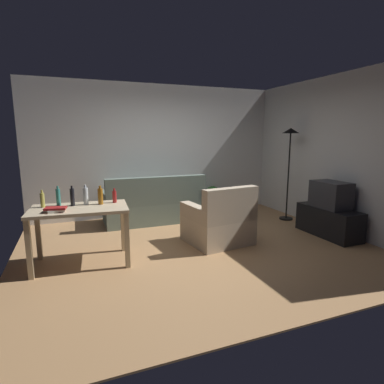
{
  "coord_description": "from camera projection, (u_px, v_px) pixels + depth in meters",
  "views": [
    {
      "loc": [
        -1.72,
        -4.17,
        1.67
      ],
      "look_at": [
        0.1,
        0.5,
        0.75
      ],
      "focal_mm": 28.91,
      "sensor_mm": 36.0,
      "label": 1
    }
  ],
  "objects": [
    {
      "name": "ground_plane",
      "position": [
        198.0,
        247.0,
        4.73
      ],
      "size": [
        5.2,
        4.4,
        0.02
      ],
      "primitive_type": "cube",
      "color": "tan"
    },
    {
      "name": "wall_rear",
      "position": [
        158.0,
        151.0,
        6.5
      ],
      "size": [
        5.2,
        0.1,
        2.7
      ],
      "primitive_type": "cube",
      "color": "white",
      "rests_on": "ground_plane"
    },
    {
      "name": "wall_right",
      "position": [
        335.0,
        154.0,
        5.42
      ],
      "size": [
        0.1,
        4.4,
        2.7
      ],
      "primitive_type": "cube",
      "color": "silver",
      "rests_on": "ground_plane"
    },
    {
      "name": "couch",
      "position": [
        154.0,
        206.0,
        6.03
      ],
      "size": [
        1.88,
        0.84,
        0.92
      ],
      "rotation": [
        0.0,
        0.0,
        3.14
      ],
      "color": "slate",
      "rests_on": "ground_plane"
    },
    {
      "name": "tv_stand",
      "position": [
        328.0,
        222.0,
        5.2
      ],
      "size": [
        0.44,
        1.1,
        0.48
      ],
      "rotation": [
        0.0,
        0.0,
        1.57
      ],
      "color": "black",
      "rests_on": "ground_plane"
    },
    {
      "name": "tv",
      "position": [
        331.0,
        195.0,
        5.12
      ],
      "size": [
        0.41,
        0.6,
        0.44
      ],
      "rotation": [
        0.0,
        0.0,
        1.57
      ],
      "color": "#2D2D33",
      "rests_on": "tv_stand"
    },
    {
      "name": "torchiere_lamp",
      "position": [
        290.0,
        149.0,
        6.0
      ],
      "size": [
        0.32,
        0.32,
        1.81
      ],
      "color": "black",
      "rests_on": "ground_plane"
    },
    {
      "name": "desk",
      "position": [
        80.0,
        216.0,
        3.98
      ],
      "size": [
        1.25,
        0.79,
        0.76
      ],
      "rotation": [
        0.0,
        0.0,
        -0.07
      ],
      "color": "#C6B28E",
      "rests_on": "ground_plane"
    },
    {
      "name": "potted_plant",
      "position": [
        213.0,
        197.0,
        6.82
      ],
      "size": [
        0.36,
        0.36,
        0.57
      ],
      "color": "brown",
      "rests_on": "ground_plane"
    },
    {
      "name": "armchair",
      "position": [
        220.0,
        223.0,
        4.82
      ],
      "size": [
        1.0,
        0.95,
        0.92
      ],
      "rotation": [
        0.0,
        0.0,
        3.28
      ],
      "color": "beige",
      "rests_on": "ground_plane"
    },
    {
      "name": "bottle_squat",
      "position": [
        42.0,
        200.0,
        3.94
      ],
      "size": [
        0.05,
        0.05,
        0.22
      ],
      "color": "#BCB24C",
      "rests_on": "desk"
    },
    {
      "name": "bottle_tall",
      "position": [
        58.0,
        197.0,
        4.03
      ],
      "size": [
        0.05,
        0.05,
        0.26
      ],
      "color": "teal",
      "rests_on": "desk"
    },
    {
      "name": "bottle_dark",
      "position": [
        72.0,
        197.0,
        4.02
      ],
      "size": [
        0.05,
        0.05,
        0.27
      ],
      "color": "black",
      "rests_on": "desk"
    },
    {
      "name": "bottle_clear",
      "position": [
        86.0,
        196.0,
        4.09
      ],
      "size": [
        0.06,
        0.06,
        0.27
      ],
      "color": "silver",
      "rests_on": "desk"
    },
    {
      "name": "bottle_amber",
      "position": [
        100.0,
        196.0,
        4.12
      ],
      "size": [
        0.07,
        0.07,
        0.25
      ],
      "color": "#9E6019",
      "rests_on": "desk"
    },
    {
      "name": "bottle_red",
      "position": [
        114.0,
        196.0,
        4.23
      ],
      "size": [
        0.06,
        0.06,
        0.2
      ],
      "color": "#AD2323",
      "rests_on": "desk"
    },
    {
      "name": "book_stack",
      "position": [
        56.0,
        209.0,
        3.71
      ],
      "size": [
        0.26,
        0.19,
        0.06
      ],
      "color": "beige",
      "rests_on": "desk"
    }
  ]
}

